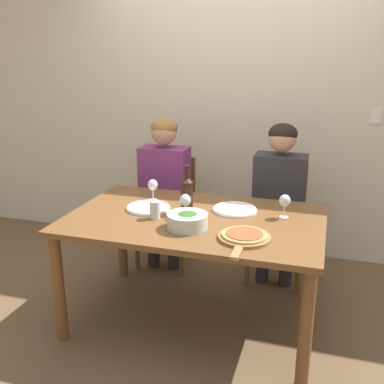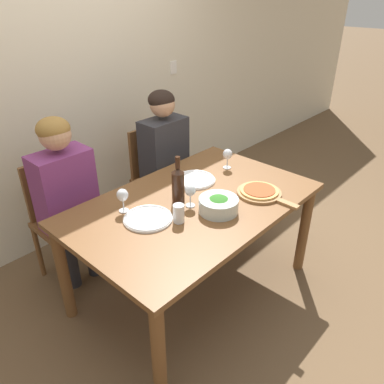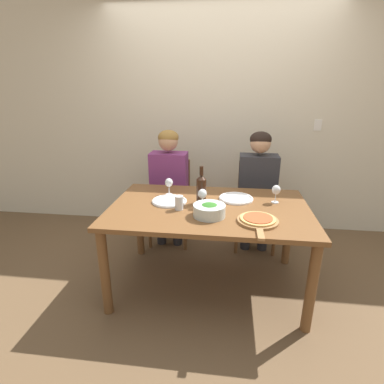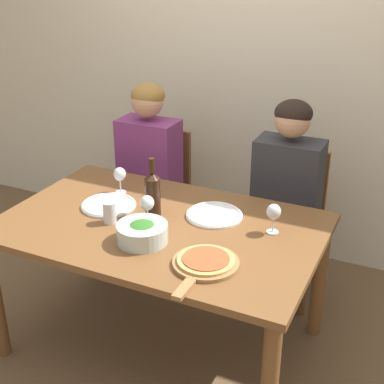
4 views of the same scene
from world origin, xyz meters
The scene contains 16 objects.
ground_plane centered at (0.00, 0.00, 0.00)m, with size 40.00×40.00×0.00m, color brown.
back_wall centered at (0.00, 1.30, 1.35)m, with size 10.00×0.06×2.70m.
dining_table centered at (0.00, 0.00, 0.65)m, with size 1.59×1.00×0.74m.
chair_left centered at (-0.47, 0.83, 0.50)m, with size 0.42×0.42×0.89m.
chair_right centered at (0.44, 0.83, 0.50)m, with size 0.42×0.42×0.89m.
person_woman centered at (-0.47, 0.72, 0.75)m, with size 0.47×0.51×1.24m.
person_man centered at (0.44, 0.72, 0.75)m, with size 0.47×0.51×1.24m.
wine_bottle centered at (-0.07, 0.06, 0.87)m, with size 0.08×0.08×0.31m.
broccoli_bowl centered at (0.01, -0.19, 0.79)m, with size 0.24×0.24×0.10m.
dinner_plate_left centered at (-0.34, 0.05, 0.75)m, with size 0.29×0.29×0.02m.
dinner_plate_right centered at (0.21, 0.19, 0.75)m, with size 0.29×0.29×0.02m.
pizza_on_board centered at (0.36, -0.26, 0.76)m, with size 0.29×0.43×0.04m.
wine_glass_left centered at (-0.37, 0.23, 0.85)m, with size 0.07×0.07×0.15m.
wine_glass_right centered at (0.54, 0.15, 0.85)m, with size 0.07×0.07×0.15m.
wine_glass_centre centered at (-0.05, -0.02, 0.85)m, with size 0.07×0.07×0.15m.
water_tumbler centered at (-0.23, -0.09, 0.80)m, with size 0.07×0.07×0.11m.
Camera 2 is at (-1.51, -1.38, 1.95)m, focal length 35.00 mm.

